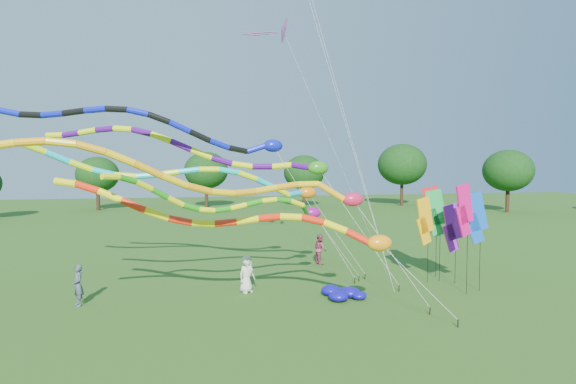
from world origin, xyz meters
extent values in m
plane|color=#235516|center=(0.00, 0.00, 0.00)|extent=(160.00, 160.00, 0.00)
cylinder|color=#382314|center=(38.96, 43.07, 1.75)|extent=(0.50, 0.50, 3.51)
ellipsoid|color=#11350E|center=(38.96, 43.07, 6.33)|extent=(7.40, 7.40, 6.29)
cylinder|color=#382314|center=(24.04, 46.90, 1.44)|extent=(0.50, 0.50, 2.88)
ellipsoid|color=#11350E|center=(24.04, 46.90, 5.19)|extent=(6.07, 6.07, 5.16)
cylinder|color=#382314|center=(12.27, 57.06, 1.23)|extent=(0.50, 0.50, 2.46)
ellipsoid|color=#11350E|center=(12.27, 57.06, 4.44)|extent=(5.19, 5.19, 4.41)
cylinder|color=#382314|center=(-2.62, 52.34, 1.64)|extent=(0.50, 0.50, 3.28)
ellipsoid|color=#11350E|center=(-2.62, 52.34, 5.93)|extent=(6.93, 6.93, 5.89)
cylinder|color=#382314|center=(-16.31, 50.61, 1.34)|extent=(0.50, 0.50, 2.69)
ellipsoid|color=#11350E|center=(-16.31, 50.61, 4.85)|extent=(5.67, 5.67, 4.82)
cylinder|color=black|center=(3.09, -0.04, 0.15)|extent=(0.05, 0.05, 0.30)
cylinder|color=silver|center=(1.72, 0.41, 1.69)|extent=(0.02, 0.02, 4.03)
ellipsoid|color=orange|center=(0.35, 0.86, 3.09)|extent=(0.97, 0.62, 0.62)
cylinder|color=#FA270D|center=(-0.36, 1.19, 3.29)|extent=(0.28, 0.28, 0.95)
cylinder|color=yellow|center=(-1.11, 1.63, 3.64)|extent=(0.28, 0.28, 0.92)
cylinder|color=#FA270D|center=(-1.87, 2.03, 3.88)|extent=(0.28, 0.28, 0.87)
cylinder|color=yellow|center=(-2.64, 2.38, 3.97)|extent=(0.28, 0.28, 0.85)
cylinder|color=#FA270D|center=(-3.44, 2.67, 3.94)|extent=(0.28, 0.28, 0.85)
cylinder|color=yellow|center=(-4.26, 2.89, 3.83)|extent=(0.28, 0.28, 0.86)
cylinder|color=#FA270D|center=(-5.10, 3.06, 3.74)|extent=(0.28, 0.28, 0.86)
cylinder|color=yellow|center=(-5.95, 3.17, 3.72)|extent=(0.28, 0.28, 0.87)
cylinder|color=#FA270D|center=(-6.81, 3.26, 3.84)|extent=(0.28, 0.28, 0.89)
cylinder|color=yellow|center=(-7.68, 3.34, 4.10)|extent=(0.28, 0.28, 0.92)
cylinder|color=#FA270D|center=(-8.54, 3.44, 4.45)|extent=(0.28, 0.28, 0.94)
cylinder|color=yellow|center=(-9.39, 3.58, 4.82)|extent=(0.28, 0.28, 0.93)
cylinder|color=#FA270D|center=(-10.21, 3.77, 5.13)|extent=(0.28, 0.28, 0.89)
cylinder|color=yellow|center=(-11.02, 4.02, 5.31)|extent=(0.28, 0.28, 0.86)
cylinder|color=black|center=(2.87, 1.59, 0.15)|extent=(0.05, 0.05, 0.30)
cylinder|color=silver|center=(1.16, 1.43, 2.49)|extent=(0.02, 0.02, 5.60)
ellipsoid|color=#DE1843|center=(-0.55, 1.27, 4.70)|extent=(0.83, 0.53, 0.53)
cylinder|color=orange|center=(-1.34, 1.46, 4.98)|extent=(0.24, 0.24, 1.13)
cylinder|color=yellow|center=(-2.18, 1.65, 5.26)|extent=(0.24, 0.24, 0.82)
cylinder|color=orange|center=(-3.00, 1.56, 5.21)|extent=(0.24, 0.24, 0.83)
cylinder|color=yellow|center=(-3.81, 1.41, 5.09)|extent=(0.24, 0.24, 0.84)
cylinder|color=orange|center=(-4.61, 1.20, 5.01)|extent=(0.24, 0.24, 0.84)
cylinder|color=yellow|center=(-5.41, 0.95, 5.02)|extent=(0.24, 0.24, 0.85)
cylinder|color=orange|center=(-6.21, 0.68, 5.18)|extent=(0.24, 0.24, 0.87)
cylinder|color=yellow|center=(-7.01, 0.41, 5.46)|extent=(0.24, 0.24, 0.91)
cylinder|color=orange|center=(-7.81, 0.18, 5.82)|extent=(0.24, 0.24, 0.92)
cylinder|color=yellow|center=(-8.62, 0.00, 6.18)|extent=(0.24, 0.24, 0.89)
cylinder|color=orange|center=(-9.43, -0.12, 6.47)|extent=(0.24, 0.24, 0.85)
cylinder|color=yellow|center=(-10.25, -0.17, 6.62)|extent=(0.24, 0.24, 0.83)
cylinder|color=orange|center=(-11.07, -0.16, 6.63)|extent=(0.24, 0.24, 0.83)
cylinder|color=yellow|center=(-11.91, -0.09, 6.54)|extent=(0.24, 0.24, 0.85)
cylinder|color=black|center=(3.29, 5.18, 0.15)|extent=(0.05, 0.05, 0.30)
cylinder|color=silver|center=(1.46, 5.77, 3.07)|extent=(0.02, 0.02, 6.78)
ellipsoid|color=#308818|center=(-0.38, 6.35, 5.86)|extent=(1.01, 0.65, 0.65)
cylinder|color=#4D0B7D|center=(-1.09, 6.82, 5.93)|extent=(0.29, 0.29, 1.06)
cylinder|color=#EFFA0D|center=(-1.94, 7.26, 5.96)|extent=(0.29, 0.29, 0.96)
cylinder|color=#4D0B7D|center=(-2.89, 7.40, 5.92)|extent=(0.29, 0.29, 0.96)
cylinder|color=#EFFA0D|center=(-3.85, 7.51, 5.99)|extent=(0.29, 0.29, 0.97)
cylinder|color=#4D0B7D|center=(-4.81, 7.61, 6.19)|extent=(0.29, 0.29, 1.00)
cylinder|color=#EFFA0D|center=(-5.76, 7.74, 6.52)|extent=(0.29, 0.29, 1.03)
cylinder|color=#4D0B7D|center=(-6.70, 7.90, 6.92)|extent=(0.29, 0.29, 1.03)
cylinder|color=#EFFA0D|center=(-7.63, 8.11, 7.29)|extent=(0.29, 0.29, 1.01)
cylinder|color=#4D0B7D|center=(-8.53, 8.39, 7.58)|extent=(0.29, 0.29, 0.97)
cylinder|color=#EFFA0D|center=(-9.41, 8.74, 7.72)|extent=(0.29, 0.29, 0.95)
cylinder|color=#4D0B7D|center=(-10.27, 9.14, 7.72)|extent=(0.29, 0.29, 0.96)
cylinder|color=#EFFA0D|center=(-11.12, 9.59, 7.64)|extent=(0.29, 0.29, 0.97)
cylinder|color=#4D0B7D|center=(-11.97, 10.06, 7.53)|extent=(0.29, 0.29, 0.97)
cylinder|color=#EFFA0D|center=(-12.81, 10.52, 7.48)|extent=(0.29, 0.29, 0.96)
cylinder|color=black|center=(1.79, 7.11, 0.15)|extent=(0.05, 0.05, 0.30)
cylinder|color=silver|center=(-0.32, 7.09, 3.60)|extent=(0.02, 0.02, 7.87)
ellipsoid|color=#0D17BB|center=(-2.43, 7.06, 6.92)|extent=(0.94, 0.61, 0.61)
cylinder|color=#0C17C2|center=(-3.22, 7.07, 6.77)|extent=(0.27, 0.27, 0.94)
cylinder|color=black|center=(-4.11, 6.99, 6.71)|extent=(0.27, 0.27, 0.93)
cylinder|color=#0C17C2|center=(-5.00, 6.79, 6.95)|extent=(0.27, 0.27, 0.96)
cylinder|color=black|center=(-5.89, 6.62, 7.30)|extent=(0.27, 0.27, 0.98)
cylinder|color=#0C17C2|center=(-6.78, 6.51, 7.69)|extent=(0.27, 0.27, 0.98)
cylinder|color=black|center=(-7.67, 6.46, 8.05)|extent=(0.27, 0.27, 0.95)
cylinder|color=#0C17C2|center=(-8.56, 6.47, 8.30)|extent=(0.27, 0.27, 0.91)
cylinder|color=black|center=(-9.45, 6.55, 8.40)|extent=(0.27, 0.27, 0.90)
cylinder|color=#0C17C2|center=(-10.34, 6.69, 8.38)|extent=(0.27, 0.27, 0.91)
cylinder|color=black|center=(-11.24, 6.86, 8.27)|extent=(0.27, 0.27, 0.92)
cylinder|color=#0C17C2|center=(-12.13, 7.04, 8.17)|extent=(0.27, 0.27, 0.92)
cylinder|color=black|center=(-13.02, 7.21, 8.14)|extent=(0.27, 0.27, 0.91)
cylinder|color=#0C17C2|center=(-13.92, 7.35, 8.25)|extent=(0.27, 0.27, 0.92)
cylinder|color=black|center=(2.66, 7.85, 0.15)|extent=(0.05, 0.05, 0.30)
cylinder|color=silver|center=(0.98, 7.49, 2.47)|extent=(0.02, 0.02, 5.56)
ellipsoid|color=orange|center=(-0.69, 7.13, 4.65)|extent=(0.91, 0.58, 0.58)
cylinder|color=#0CC0CF|center=(-1.41, 6.77, 4.62)|extent=(0.26, 0.26, 0.95)
cylinder|color=#D8F60C|center=(-2.19, 6.34, 4.78)|extent=(0.26, 0.26, 0.95)
cylinder|color=#0CC0CF|center=(-3.01, 6.09, 5.17)|extent=(0.26, 0.26, 0.94)
cylinder|color=#D8F60C|center=(-3.84, 5.90, 5.51)|extent=(0.26, 0.26, 0.90)
cylinder|color=#0CC0CF|center=(-4.69, 5.78, 5.72)|extent=(0.26, 0.26, 0.87)
cylinder|color=#D8F60C|center=(-5.55, 5.72, 5.80)|extent=(0.26, 0.26, 0.87)
cylinder|color=#0CC0CF|center=(-6.42, 5.70, 5.74)|extent=(0.26, 0.26, 0.88)
cylinder|color=#D8F60C|center=(-7.29, 5.71, 5.63)|extent=(0.26, 0.26, 0.88)
cylinder|color=#0CC0CF|center=(-8.16, 5.71, 5.54)|extent=(0.26, 0.26, 0.87)
cylinder|color=#D8F60C|center=(-9.03, 5.69, 5.54)|extent=(0.26, 0.26, 0.87)
cylinder|color=#0CC0CF|center=(-9.89, 5.63, 5.68)|extent=(0.26, 0.26, 0.88)
cylinder|color=#D8F60C|center=(-10.74, 5.51, 5.95)|extent=(0.26, 0.26, 0.91)
cylinder|color=#0CC0CF|center=(-11.57, 5.32, 6.30)|extent=(0.26, 0.26, 0.93)
cylinder|color=#D8F60C|center=(-12.39, 5.06, 6.66)|extent=(0.26, 0.26, 0.93)
cylinder|color=black|center=(2.18, 7.49, 0.15)|extent=(0.05, 0.05, 0.30)
cylinder|color=silver|center=(0.75, 6.88, 2.01)|extent=(0.02, 0.02, 4.64)
ellipsoid|color=#8E0C76|center=(-0.68, 6.26, 3.73)|extent=(0.80, 0.52, 0.52)
cylinder|color=#229914|center=(-1.19, 5.74, 3.95)|extent=(0.23, 0.23, 0.96)
cylinder|color=#EFF30C|center=(-1.71, 5.26, 4.28)|extent=(0.23, 0.23, 0.71)
cylinder|color=#229914|center=(-2.36, 5.08, 4.44)|extent=(0.23, 0.23, 0.68)
cylinder|color=#EFF30C|center=(-3.02, 4.95, 4.46)|extent=(0.23, 0.23, 0.69)
cylinder|color=#229914|center=(-3.70, 4.86, 4.36)|extent=(0.23, 0.23, 0.71)
cylinder|color=#EFF30C|center=(-4.39, 4.77, 4.22)|extent=(0.23, 0.23, 0.71)
cylinder|color=#229914|center=(-5.07, 4.68, 4.11)|extent=(0.23, 0.23, 0.69)
cylinder|color=#EFF30C|center=(-5.74, 4.54, 4.12)|extent=(0.23, 0.23, 0.68)
cylinder|color=#229914|center=(-6.38, 4.36, 4.26)|extent=(0.23, 0.23, 0.70)
cylinder|color=#EFF30C|center=(-7.00, 4.12, 4.53)|extent=(0.23, 0.23, 0.74)
cylinder|color=#229914|center=(-7.59, 3.82, 4.87)|extent=(0.23, 0.23, 0.76)
cylinder|color=#EFF30C|center=(-8.16, 3.46, 5.20)|extent=(0.23, 0.23, 0.74)
cylinder|color=#229914|center=(-8.71, 3.05, 5.45)|extent=(0.23, 0.23, 0.71)
cylinder|color=#EFF30C|center=(-9.24, 2.62, 5.55)|extent=(0.23, 0.23, 0.69)
cylinder|color=black|center=(2.50, 4.00, 0.15)|extent=(0.04, 0.04, 0.30)
cylinder|color=silver|center=(-0.24, 4.83, 9.89)|extent=(0.01, 0.01, 20.01)
cylinder|color=black|center=(2.50, 4.00, 0.15)|extent=(0.04, 0.04, 0.30)
cylinder|color=silver|center=(-0.76, 3.25, 9.89)|extent=(0.01, 0.01, 20.32)
cylinder|color=black|center=(2.50, 4.00, 0.15)|extent=(0.04, 0.04, 0.30)
cylinder|color=silver|center=(0.72, 7.53, 6.93)|extent=(0.01, 0.01, 15.44)
cone|color=purple|center=(-1.05, 11.07, 13.56)|extent=(1.40, 1.51, 1.61)
cube|color=purple|center=(-1.75, 11.07, 13.41)|extent=(0.90, 0.12, 0.04)
cube|color=purple|center=(-2.30, 11.07, 13.29)|extent=(0.90, 0.12, 0.04)
cube|color=purple|center=(-2.85, 11.07, 13.17)|extent=(0.90, 0.12, 0.04)
cylinder|color=black|center=(6.11, 4.00, 2.41)|extent=(0.02, 0.02, 4.83)
cube|color=#E90C71|center=(5.89, 3.94, 4.23)|extent=(1.13, 0.40, 1.93)
cube|color=#E90C71|center=(5.82, 3.92, 3.43)|extent=(0.99, 0.35, 1.51)
cylinder|color=black|center=(5.59, 6.63, 2.02)|extent=(0.02, 0.02, 4.05)
cube|color=#FFB00D|center=(5.37, 6.58, 3.45)|extent=(1.14, 0.35, 1.93)
cube|color=#FFB00D|center=(5.30, 6.56, 2.65)|extent=(1.00, 0.32, 1.51)
cylinder|color=black|center=(6.53, 7.44, 2.28)|extent=(0.02, 0.02, 4.55)
cube|color=red|center=(6.33, 7.53, 3.95)|extent=(1.09, 0.53, 1.93)
cube|color=red|center=(6.25, 7.56, 3.15)|extent=(0.95, 0.47, 1.51)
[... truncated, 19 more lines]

